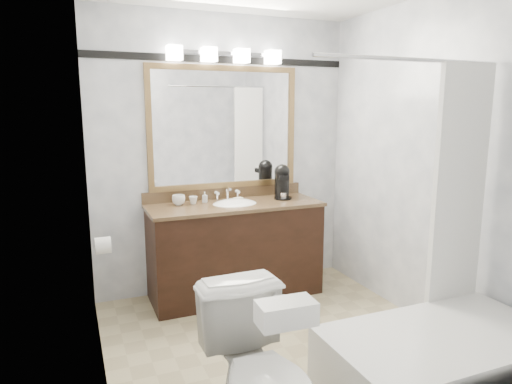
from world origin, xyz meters
The scene contains 14 objects.
room centered at (0.00, 0.00, 1.25)m, with size 2.42×2.62×2.52m.
vanity centered at (0.00, 1.02, 0.44)m, with size 1.53×0.58×0.97m.
mirror centered at (0.00, 1.28, 1.50)m, with size 1.40×0.04×1.10m.
vanity_light_bar centered at (0.00, 1.23, 2.13)m, with size 1.02×0.14×0.12m.
accent_stripe centered at (0.00, 1.29, 2.10)m, with size 2.40×0.01×0.06m, color black.
bathtub centered at (0.55, -0.90, 0.28)m, with size 1.30×0.75×1.96m.
tp_roll centered at (-1.14, 0.66, 0.70)m, with size 0.12×0.12×0.11m, color white.
toilet centered at (-0.54, -0.88, 0.40)m, with size 0.45×0.79×0.80m, color white.
tissue_box centered at (-0.54, -1.12, 0.85)m, with size 0.24×0.13×0.10m, color white.
coffee_maker centered at (0.49, 1.08, 1.01)m, with size 0.17×0.21×0.32m.
cup_left centered at (-0.47, 1.14, 0.89)m, with size 0.11×0.11×0.09m, color white.
cup_right centered at (-0.34, 1.13, 0.88)m, with size 0.07×0.07×0.07m, color white.
soap_bottle_a centered at (-0.23, 1.16, 0.90)m, with size 0.04×0.04×0.09m, color white.
soap_bar centered at (0.07, 1.13, 0.86)m, with size 0.08×0.05×0.03m, color beige.
Camera 1 is at (-1.32, -2.69, 1.68)m, focal length 32.00 mm.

